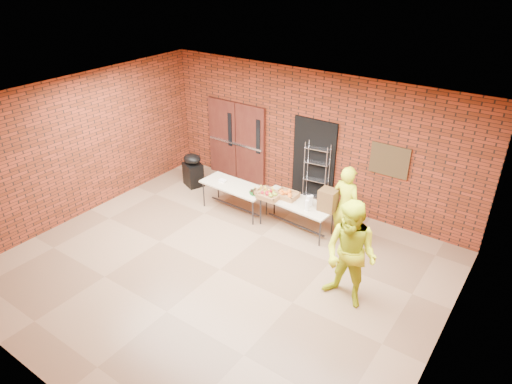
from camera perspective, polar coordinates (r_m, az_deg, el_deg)
room at (r=8.17m, az=-4.94°, el=-0.68°), size 8.08×7.08×3.28m
double_doors at (r=12.07m, az=-2.45°, el=6.37°), size 1.78×0.12×2.10m
dark_doorway at (r=10.95m, az=7.23°, el=3.77°), size 1.10×0.06×2.10m
bronze_plaque at (r=10.11m, az=16.35°, el=3.80°), size 0.85×0.04×0.70m
wire_rack at (r=10.87m, az=7.53°, el=2.13°), size 0.61×0.27×1.60m
table_left at (r=10.63m, az=-2.73°, el=0.58°), size 1.65×0.73×0.67m
table_right at (r=9.92m, az=5.08°, el=-1.51°), size 1.73×0.83×0.69m
basket_bananas at (r=10.12m, az=1.28°, el=-0.03°), size 0.42×0.32×0.13m
basket_oranges at (r=10.02m, az=3.85°, el=-0.34°), size 0.48×0.37×0.15m
basket_apples at (r=9.97m, az=1.63°, el=-0.44°), size 0.47×0.36×0.15m
muffin_tray at (r=10.24m, az=0.17°, el=0.11°), size 0.37×0.37×0.09m
napkin_box at (r=10.76m, az=-4.20°, el=1.42°), size 0.17×0.11×0.06m
coffee_dispenser at (r=9.56m, az=9.00°, el=-0.99°), size 0.35×0.32×0.47m
cup_stack_front at (r=9.65m, az=6.56°, el=-1.20°), size 0.09×0.09×0.27m
cup_stack_mid at (r=9.53m, az=6.38°, el=-1.68°), size 0.08×0.08×0.24m
cup_stack_back at (r=9.73m, az=6.92°, el=-1.06°), size 0.08×0.08×0.24m
covered_grill at (r=11.99m, az=-7.89°, el=2.77°), size 0.60×0.56×0.88m
volunteer_woman at (r=9.55m, az=11.16°, el=-1.61°), size 0.70×0.52×1.74m
volunteer_man at (r=7.88m, az=11.73°, el=-7.69°), size 1.05×0.86×1.97m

